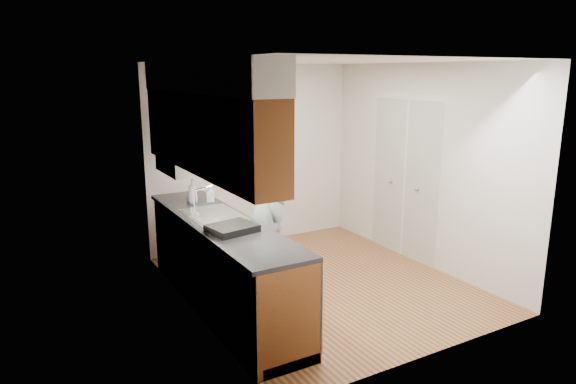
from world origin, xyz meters
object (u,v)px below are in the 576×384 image
object	(u,v)px
person	(265,201)
soap_bottle_c	(191,194)
soap_bottle_a	(193,191)
dish_rack	(232,228)
soap_bottle_b	(210,193)

from	to	relation	value
person	soap_bottle_c	bearing A→B (deg)	41.35
person	soap_bottle_a	world-z (taller)	person
soap_bottle_c	person	bearing A→B (deg)	-57.60
person	soap_bottle_c	size ratio (longest dim) A/B	13.52
person	dish_rack	size ratio (longest dim) A/B	5.01
person	dish_rack	world-z (taller)	person
soap_bottle_c	soap_bottle_a	bearing A→B (deg)	-99.46
person	soap_bottle_c	xyz separation A→B (m)	(-0.53, 0.84, -0.03)
soap_bottle_b	soap_bottle_a	bearing A→B (deg)	172.49
soap_bottle_a	dish_rack	bearing A→B (deg)	-92.14
soap_bottle_c	dish_rack	xyz separation A→B (m)	(-0.07, -1.33, -0.04)
soap_bottle_b	soap_bottle_c	size ratio (longest dim) A/B	1.25
person	soap_bottle_b	distance (m)	0.77
soap_bottle_b	soap_bottle_c	xyz separation A→B (m)	(-0.18, 0.15, -0.02)
soap_bottle_a	soap_bottle_b	bearing A→B (deg)	-7.51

